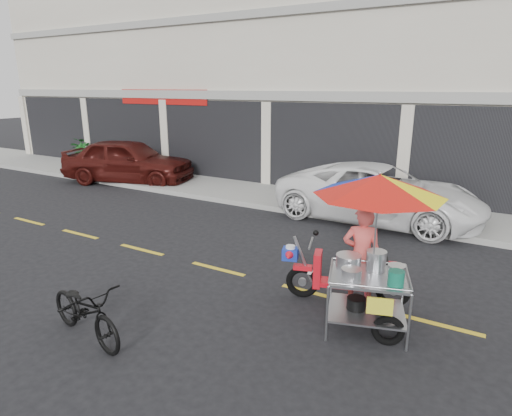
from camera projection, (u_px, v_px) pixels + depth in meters
The scene contains 9 objects.
ground at pixel (314, 293), 7.28m from camera, with size 90.00×90.00×0.00m, color black.
sidewalk at pixel (392, 211), 11.83m from camera, with size 45.00×3.00×0.15m, color gray.
centerline at pixel (314, 293), 7.28m from camera, with size 42.00×0.10×0.01m, color gold.
maroon_sedan at pixel (128, 161), 15.42m from camera, with size 1.89×4.69×1.60m, color #3D0F0C.
white_pickup at pixel (379, 193), 11.08m from camera, with size 2.41×5.22×1.45m, color white.
plant_tall at pixel (84, 150), 18.49m from camera, with size 1.01×0.88×1.13m, color #134C17.
plant_short at pixel (82, 155), 17.43m from camera, with size 0.59×0.59×1.05m, color #134C17.
near_bicycle at pixel (85, 311), 5.86m from camera, with size 0.57×1.65×0.86m, color black.
food_vendor_rig at pixel (369, 226), 6.13m from camera, with size 2.68×2.22×2.33m.
Camera 1 is at (2.45, -6.20, 3.40)m, focal length 30.00 mm.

